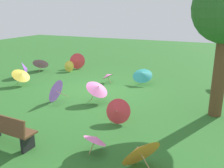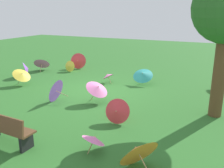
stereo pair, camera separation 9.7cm
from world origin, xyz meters
The scene contains 15 objects.
ground centered at (0.00, 0.00, 0.00)m, with size 40.00×40.00×0.00m, color #2D6B28.
park_bench centered at (0.03, 4.94, 0.47)m, with size 1.62×0.56×0.90m.
parasol_teal_0 centered at (-1.48, -1.83, 0.50)m, with size 1.00×0.96×0.83m.
parasol_red_0 centered at (-4.87, -2.33, 0.45)m, with size 1.12×1.10×0.90m.
parasol_yellow_1 centered at (3.61, 0.66, 0.52)m, with size 0.88×0.95×0.82m.
parasol_pink_0 centered at (4.78, -2.11, 0.46)m, with size 1.14×1.06×0.83m.
parasol_pink_1 centered at (-0.67, 1.18, 0.58)m, with size 1.00×1.04×0.89m.
parasol_purple_0 centered at (0.89, 1.78, 0.46)m, with size 0.83×0.93×0.92m.
parasol_yellow_3 centered at (3.16, -2.57, 0.32)m, with size 0.63×0.52×0.63m.
parasol_red_1 centered at (3.14, -3.45, 0.47)m, with size 1.02×0.88×0.94m.
parasol_pink_2 centered at (0.14, -1.37, 0.38)m, with size 0.65×0.66×0.58m.
parasol_pink_3 centered at (-2.22, 4.28, 0.37)m, with size 0.82×0.81×0.56m.
parasol_purple_1 centered at (4.57, -0.66, 0.42)m, with size 0.86×0.89×0.85m.
parasol_orange_3 centered at (-3.40, 4.46, 0.44)m, with size 1.08×1.14×0.88m.
parasol_red_2 centered at (-2.06, 2.52, 0.40)m, with size 0.83×0.82×0.79m.
Camera 2 is at (-4.90, 9.02, 3.39)m, focal length 39.58 mm.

